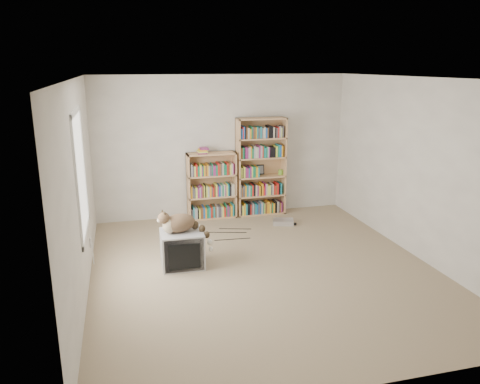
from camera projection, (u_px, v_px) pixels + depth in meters
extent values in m
cube|color=tan|center=(263.00, 269.00, 6.29)|extent=(4.50, 5.00, 0.01)
cube|color=silver|center=(223.00, 147.00, 8.30)|extent=(4.50, 0.02, 2.50)
cube|color=silver|center=(361.00, 252.00, 3.63)|extent=(4.50, 0.02, 2.50)
cube|color=silver|center=(80.00, 190.00, 5.42)|extent=(0.02, 5.00, 2.50)
cube|color=silver|center=(419.00, 169.00, 6.50)|extent=(0.02, 5.00, 2.50)
cube|color=white|center=(266.00, 78.00, 5.63)|extent=(4.50, 5.00, 0.02)
cube|color=white|center=(81.00, 174.00, 5.57)|extent=(0.02, 1.22, 1.52)
cube|color=#A7A7AA|center=(182.00, 249.00, 6.34)|extent=(0.57, 0.52, 0.49)
cube|color=black|center=(184.00, 256.00, 6.11)|extent=(0.52, 0.04, 0.45)
cube|color=black|center=(184.00, 257.00, 6.10)|extent=(0.42, 0.02, 0.34)
cube|color=black|center=(181.00, 246.00, 6.44)|extent=(0.34, 0.29, 0.29)
ellipsoid|color=#372716|center=(179.00, 223.00, 6.26)|extent=(0.51, 0.40, 0.25)
ellipsoid|color=#372716|center=(187.00, 222.00, 6.31)|extent=(0.25, 0.27, 0.18)
ellipsoid|color=#BFAC8A|center=(169.00, 226.00, 6.17)|extent=(0.21, 0.21, 0.20)
ellipsoid|color=#372716|center=(164.00, 218.00, 6.12)|extent=(0.19, 0.19, 0.15)
sphere|color=beige|center=(159.00, 220.00, 6.09)|extent=(0.08, 0.08, 0.06)
cone|color=black|center=(165.00, 214.00, 6.07)|extent=(0.07, 0.08, 0.08)
cone|color=black|center=(162.00, 212.00, 6.15)|extent=(0.07, 0.08, 0.08)
cube|color=tan|center=(238.00, 168.00, 8.30)|extent=(0.03, 0.30, 1.76)
cube|color=tan|center=(283.00, 166.00, 8.51)|extent=(0.02, 0.30, 1.76)
cube|color=tan|center=(259.00, 165.00, 8.53)|extent=(0.88, 0.03, 1.76)
cube|color=tan|center=(262.00, 119.00, 8.18)|extent=(0.88, 0.30, 0.02)
cube|color=tan|center=(260.00, 213.00, 8.63)|extent=(0.88, 0.30, 0.03)
cube|color=tan|center=(261.00, 195.00, 8.54)|extent=(0.88, 0.30, 0.03)
cube|color=tan|center=(261.00, 176.00, 8.45)|extent=(0.88, 0.30, 0.02)
cube|color=tan|center=(261.00, 157.00, 8.36)|extent=(0.88, 0.30, 0.02)
cube|color=tan|center=(261.00, 138.00, 8.27)|extent=(0.88, 0.30, 0.02)
cube|color=red|center=(260.00, 207.00, 8.61)|extent=(0.80, 0.24, 0.19)
cube|color=#1B58B3|center=(261.00, 189.00, 8.51)|extent=(0.80, 0.24, 0.19)
cube|color=#15784B|center=(261.00, 170.00, 8.42)|extent=(0.80, 0.24, 0.19)
cube|color=beige|center=(261.00, 152.00, 8.33)|extent=(0.80, 0.24, 0.19)
cube|color=black|center=(261.00, 132.00, 8.24)|extent=(0.80, 0.24, 0.19)
cube|color=tan|center=(188.00, 187.00, 8.16)|extent=(0.02, 0.30, 1.18)
cube|color=tan|center=(234.00, 184.00, 8.36)|extent=(0.03, 0.30, 1.18)
cube|color=tan|center=(210.00, 184.00, 8.39)|extent=(0.86, 0.03, 1.18)
cube|color=tan|center=(211.00, 154.00, 8.11)|extent=(0.86, 0.30, 0.02)
cube|color=tan|center=(212.00, 217.00, 8.42)|extent=(0.86, 0.30, 0.03)
cube|color=tan|center=(212.00, 196.00, 8.32)|extent=(0.86, 0.30, 0.03)
cube|color=tan|center=(211.00, 175.00, 8.21)|extent=(0.86, 0.30, 0.02)
cube|color=red|center=(212.00, 211.00, 8.39)|extent=(0.78, 0.24, 0.19)
cube|color=#1B58B3|center=(212.00, 190.00, 8.29)|extent=(0.78, 0.24, 0.19)
cube|color=#15784B|center=(211.00, 169.00, 8.19)|extent=(0.78, 0.24, 0.19)
cube|color=red|center=(203.00, 151.00, 8.05)|extent=(0.18, 0.23, 0.10)
cylinder|color=#73B132|center=(280.00, 172.00, 8.53)|extent=(0.08, 0.08, 0.09)
cube|color=black|center=(260.00, 170.00, 8.52)|extent=(0.14, 0.05, 0.18)
cube|color=silver|center=(283.00, 222.00, 8.05)|extent=(0.41, 0.34, 0.08)
cube|color=silver|center=(91.00, 243.00, 6.36)|extent=(0.01, 0.08, 0.13)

